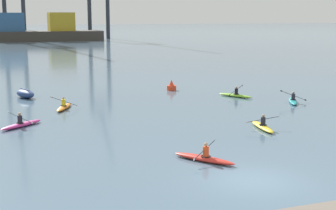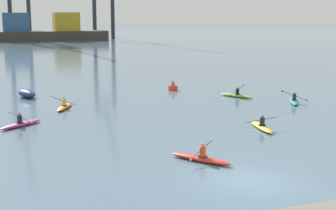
{
  "view_description": "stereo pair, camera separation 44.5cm",
  "coord_description": "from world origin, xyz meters",
  "px_view_note": "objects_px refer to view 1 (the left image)",
  "views": [
    {
      "loc": [
        -10.54,
        -17.68,
        7.06
      ],
      "look_at": [
        1.67,
        15.36,
        0.6
      ],
      "focal_mm": 52.0,
      "sensor_mm": 36.0,
      "label": 1
    },
    {
      "loc": [
        -10.12,
        -17.83,
        7.06
      ],
      "look_at": [
        1.67,
        15.36,
        0.6
      ],
      "focal_mm": 52.0,
      "sensor_mm": 36.0,
      "label": 2
    }
  ],
  "objects_px": {
    "kayak_red": "(204,158)",
    "kayak_lime": "(235,95)",
    "kayak_magenta": "(21,124)",
    "kayak_teal": "(293,101)",
    "container_barge": "(12,32)",
    "channel_buoy": "(172,86)",
    "kayak_orange": "(64,107)",
    "capsized_dinghy": "(25,94)",
    "kayak_yellow": "(262,126)"
  },
  "relations": [
    {
      "from": "kayak_red",
      "to": "kayak_lime",
      "type": "distance_m",
      "value": 19.83
    },
    {
      "from": "kayak_lime",
      "to": "kayak_magenta",
      "type": "bearing_deg",
      "value": -162.97
    },
    {
      "from": "kayak_red",
      "to": "kayak_teal",
      "type": "height_order",
      "value": "kayak_teal"
    },
    {
      "from": "container_barge",
      "to": "channel_buoy",
      "type": "relative_size",
      "value": 50.73
    },
    {
      "from": "container_barge",
      "to": "kayak_magenta",
      "type": "xyz_separation_m",
      "value": [
        -4.85,
        -112.31,
        -2.6
      ]
    },
    {
      "from": "kayak_orange",
      "to": "kayak_magenta",
      "type": "xyz_separation_m",
      "value": [
        -3.51,
        -5.26,
        -0.0
      ]
    },
    {
      "from": "kayak_red",
      "to": "kayak_magenta",
      "type": "bearing_deg",
      "value": 125.82
    },
    {
      "from": "capsized_dinghy",
      "to": "channel_buoy",
      "type": "relative_size",
      "value": 2.82
    },
    {
      "from": "capsized_dinghy",
      "to": "kayak_teal",
      "type": "relative_size",
      "value": 0.87
    },
    {
      "from": "kayak_lime",
      "to": "container_barge",
      "type": "bearing_deg",
      "value": 97.35
    },
    {
      "from": "kayak_orange",
      "to": "kayak_magenta",
      "type": "relative_size",
      "value": 1.12
    },
    {
      "from": "kayak_yellow",
      "to": "container_barge",
      "type": "bearing_deg",
      "value": 94.6
    },
    {
      "from": "kayak_magenta",
      "to": "kayak_lime",
      "type": "relative_size",
      "value": 0.92
    },
    {
      "from": "capsized_dinghy",
      "to": "kayak_red",
      "type": "bearing_deg",
      "value": -73.22
    },
    {
      "from": "kayak_magenta",
      "to": "kayak_teal",
      "type": "height_order",
      "value": "kayak_teal"
    },
    {
      "from": "container_barge",
      "to": "channel_buoy",
      "type": "xyz_separation_m",
      "value": [
        9.85,
        -100.91,
        -2.41
      ]
    },
    {
      "from": "capsized_dinghy",
      "to": "kayak_teal",
      "type": "xyz_separation_m",
      "value": [
        20.59,
        -10.22,
        -0.18
      ]
    },
    {
      "from": "channel_buoy",
      "to": "kayak_magenta",
      "type": "relative_size",
      "value": 0.33
    },
    {
      "from": "kayak_teal",
      "to": "kayak_lime",
      "type": "relative_size",
      "value": 0.99
    },
    {
      "from": "kayak_lime",
      "to": "kayak_red",
      "type": "bearing_deg",
      "value": -122.48
    },
    {
      "from": "channel_buoy",
      "to": "kayak_yellow",
      "type": "xyz_separation_m",
      "value": [
        -0.35,
        -17.29,
        -0.19
      ]
    },
    {
      "from": "channel_buoy",
      "to": "kayak_teal",
      "type": "bearing_deg",
      "value": -54.86
    },
    {
      "from": "kayak_orange",
      "to": "kayak_teal",
      "type": "distance_m",
      "value": 18.58
    },
    {
      "from": "kayak_magenta",
      "to": "container_barge",
      "type": "bearing_deg",
      "value": 87.53
    },
    {
      "from": "kayak_yellow",
      "to": "kayak_teal",
      "type": "xyz_separation_m",
      "value": [
        7.34,
        7.35,
        0.0
      ]
    },
    {
      "from": "capsized_dinghy",
      "to": "kayak_yellow",
      "type": "bearing_deg",
      "value": -52.99
    },
    {
      "from": "container_barge",
      "to": "capsized_dinghy",
      "type": "bearing_deg",
      "value": -92.13
    },
    {
      "from": "kayak_red",
      "to": "kayak_teal",
      "type": "distance_m",
      "value": 18.56
    },
    {
      "from": "kayak_yellow",
      "to": "kayak_red",
      "type": "relative_size",
      "value": 1.1
    },
    {
      "from": "capsized_dinghy",
      "to": "kayak_orange",
      "type": "height_order",
      "value": "kayak_orange"
    },
    {
      "from": "kayak_yellow",
      "to": "kayak_red",
      "type": "bearing_deg",
      "value": -141.25
    },
    {
      "from": "capsized_dinghy",
      "to": "kayak_orange",
      "type": "distance_m",
      "value": 6.85
    },
    {
      "from": "kayak_teal",
      "to": "kayak_magenta",
      "type": "bearing_deg",
      "value": -176.16
    },
    {
      "from": "channel_buoy",
      "to": "kayak_red",
      "type": "bearing_deg",
      "value": -106.74
    },
    {
      "from": "kayak_orange",
      "to": "capsized_dinghy",
      "type": "bearing_deg",
      "value": 110.52
    },
    {
      "from": "kayak_yellow",
      "to": "kayak_magenta",
      "type": "distance_m",
      "value": 15.52
    },
    {
      "from": "container_barge",
      "to": "kayak_orange",
      "type": "bearing_deg",
      "value": -90.72
    },
    {
      "from": "kayak_teal",
      "to": "capsized_dinghy",
      "type": "bearing_deg",
      "value": 153.6
    },
    {
      "from": "channel_buoy",
      "to": "kayak_magenta",
      "type": "bearing_deg",
      "value": -142.23
    },
    {
      "from": "kayak_orange",
      "to": "kayak_teal",
      "type": "relative_size",
      "value": 1.03
    },
    {
      "from": "container_barge",
      "to": "kayak_yellow",
      "type": "xyz_separation_m",
      "value": [
        9.5,
        -118.2,
        -2.6
      ]
    },
    {
      "from": "channel_buoy",
      "to": "kayak_yellow",
      "type": "bearing_deg",
      "value": -91.15
    },
    {
      "from": "container_barge",
      "to": "kayak_orange",
      "type": "height_order",
      "value": "container_barge"
    },
    {
      "from": "kayak_yellow",
      "to": "kayak_lime",
      "type": "bearing_deg",
      "value": 69.86
    },
    {
      "from": "kayak_magenta",
      "to": "kayak_red",
      "type": "bearing_deg",
      "value": -54.18
    },
    {
      "from": "container_barge",
      "to": "channel_buoy",
      "type": "distance_m",
      "value": 101.42
    },
    {
      "from": "kayak_teal",
      "to": "kayak_lime",
      "type": "xyz_separation_m",
      "value": [
        -3.09,
        4.24,
        -0.0
      ]
    },
    {
      "from": "kayak_red",
      "to": "kayak_yellow",
      "type": "bearing_deg",
      "value": 38.75
    },
    {
      "from": "kayak_orange",
      "to": "kayak_teal",
      "type": "height_order",
      "value": "kayak_teal"
    },
    {
      "from": "container_barge",
      "to": "kayak_lime",
      "type": "height_order",
      "value": "container_barge"
    }
  ]
}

